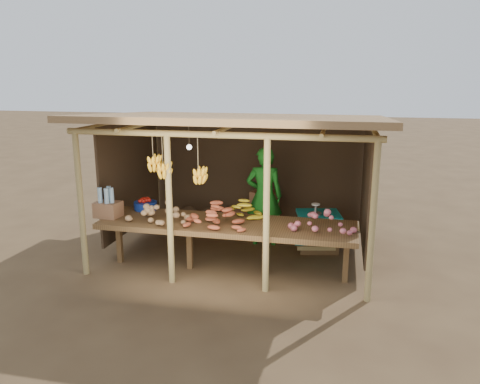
# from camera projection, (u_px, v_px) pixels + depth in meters

# --- Properties ---
(ground) EXTENTS (60.00, 60.00, 0.00)m
(ground) POSITION_uv_depth(u_px,v_px,m) (240.00, 250.00, 8.21)
(ground) COLOR brown
(ground) RESTS_ON ground
(stall_structure) EXTENTS (4.70, 3.50, 2.43)m
(stall_structure) POSITION_uv_depth(u_px,v_px,m) (239.00, 140.00, 7.86)
(stall_structure) COLOR tan
(stall_structure) RESTS_ON ground
(counter) EXTENTS (3.90, 1.05, 0.80)m
(counter) POSITION_uv_depth(u_px,v_px,m) (227.00, 226.00, 7.13)
(counter) COLOR brown
(counter) RESTS_ON ground
(potato_heap) EXTENTS (1.04, 0.71, 0.36)m
(potato_heap) POSITION_uv_depth(u_px,v_px,m) (160.00, 210.00, 7.13)
(potato_heap) COLOR #9D7851
(potato_heap) RESTS_ON counter
(sweet_potato_heap) EXTENTS (1.04, 0.86, 0.35)m
(sweet_potato_heap) POSITION_uv_depth(u_px,v_px,m) (214.00, 215.00, 6.87)
(sweet_potato_heap) COLOR #A7492A
(sweet_potato_heap) RESTS_ON counter
(onion_heap) EXTENTS (0.95, 0.62, 0.36)m
(onion_heap) POSITION_uv_depth(u_px,v_px,m) (323.00, 220.00, 6.65)
(onion_heap) COLOR #C25E6B
(onion_heap) RESTS_ON counter
(banana_pile) EXTENTS (0.64, 0.43, 0.35)m
(banana_pile) POSITION_uv_depth(u_px,v_px,m) (242.00, 207.00, 7.34)
(banana_pile) COLOR yellow
(banana_pile) RESTS_ON counter
(tomato_basin) EXTENTS (0.38, 0.38, 0.20)m
(tomato_basin) POSITION_uv_depth(u_px,v_px,m) (145.00, 205.00, 7.80)
(tomato_basin) COLOR navy
(tomato_basin) RESTS_ON counter
(bottle_box) EXTENTS (0.41, 0.34, 0.48)m
(bottle_box) POSITION_uv_depth(u_px,v_px,m) (108.00, 205.00, 7.36)
(bottle_box) COLOR brown
(bottle_box) RESTS_ON counter
(vendor) EXTENTS (0.70, 0.51, 1.77)m
(vendor) POSITION_uv_depth(u_px,v_px,m) (264.00, 196.00, 8.33)
(vendor) COLOR #1A761D
(vendor) RESTS_ON ground
(tarp_crate) EXTENTS (0.84, 0.76, 0.87)m
(tarp_crate) POSITION_uv_depth(u_px,v_px,m) (318.00, 230.00, 8.15)
(tarp_crate) COLOR brown
(tarp_crate) RESTS_ON ground
(carton_stack) EXTENTS (1.11, 0.52, 0.77)m
(carton_stack) POSITION_uv_depth(u_px,v_px,m) (256.00, 213.00, 9.25)
(carton_stack) COLOR brown
(carton_stack) RESTS_ON ground
(burlap_sacks) EXTENTS (0.87, 0.46, 0.62)m
(burlap_sacks) POSITION_uv_depth(u_px,v_px,m) (199.00, 220.00, 9.05)
(burlap_sacks) COLOR #412F1E
(burlap_sacks) RESTS_ON ground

